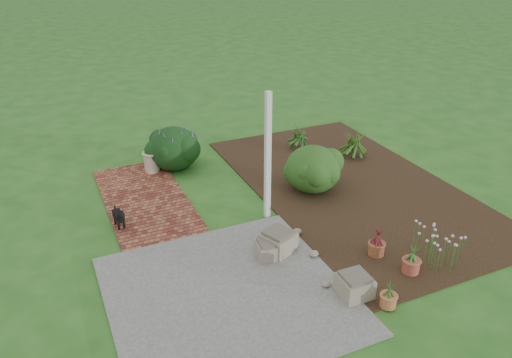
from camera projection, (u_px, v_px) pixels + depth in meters
name	position (u px, v px, depth m)	size (l,w,h in m)	color
ground	(255.00, 222.00, 9.48)	(80.00, 80.00, 0.00)	#255D1D
concrete_patio	(227.00, 294.00, 7.58)	(3.50, 3.50, 0.04)	#595A57
brick_path	(145.00, 199.00, 10.27)	(1.60, 3.50, 0.04)	#5E241D
garden_bed	(351.00, 186.00, 10.80)	(4.00, 7.00, 0.03)	black
veranda_post	(268.00, 158.00, 9.11)	(0.10, 0.10, 2.50)	white
stone_trough_near	(354.00, 286.00, 7.48)	(0.46, 0.46, 0.31)	#716356
stone_trough_mid	(269.00, 250.00, 8.36)	(0.39, 0.39, 0.26)	gray
stone_trough_far	(278.00, 242.00, 8.51)	(0.50, 0.50, 0.33)	#78725C
black_dog	(119.00, 216.00, 9.15)	(0.18, 0.47, 0.40)	black
cream_ceramic_urn	(152.00, 162.00, 11.33)	(0.34, 0.34, 0.45)	beige
evergreen_shrub	(313.00, 168.00, 10.42)	(1.17, 1.17, 0.99)	#0C3A0F
agapanthus_clump_back	(354.00, 141.00, 12.01)	(0.90, 0.90, 0.81)	#16400C
agapanthus_clump_front	(299.00, 135.00, 12.51)	(0.79, 0.79, 0.70)	#13420E
pink_flower_patch	(443.00, 243.00, 8.28)	(0.90, 0.90, 0.58)	#113D0F
terracotta_pot_bronze	(376.00, 248.00, 8.45)	(0.27, 0.27, 0.22)	brown
terracotta_pot_small_left	(411.00, 266.00, 8.01)	(0.27, 0.27, 0.23)	#AC4B3A
terracotta_pot_small_right	(388.00, 300.00, 7.28)	(0.24, 0.24, 0.20)	#B9693E
purple_flowering_bush	(174.00, 147.00, 11.46)	(1.18, 1.18, 1.01)	black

